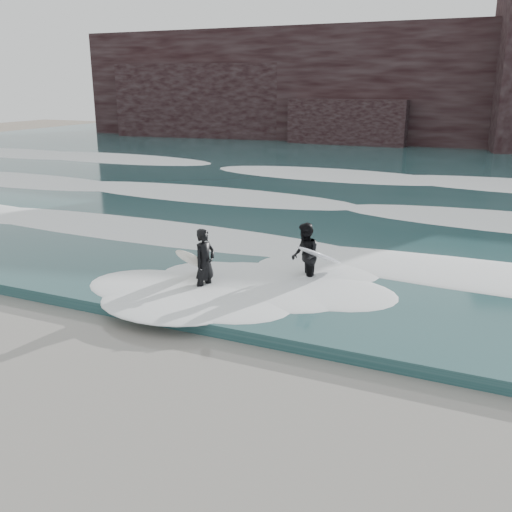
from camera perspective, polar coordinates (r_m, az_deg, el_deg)
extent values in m
plane|color=#7F6D5A|center=(10.25, -11.25, -14.80)|extent=(120.00, 120.00, 0.00)
cube|color=#23484A|center=(36.73, 16.01, 8.20)|extent=(90.00, 52.00, 0.30)
cube|color=black|center=(53.24, 19.41, 15.69)|extent=(70.00, 9.00, 10.00)
ellipsoid|color=white|center=(17.53, 5.82, 0.52)|extent=(60.00, 3.20, 0.20)
ellipsoid|color=white|center=(24.08, 11.21, 4.86)|extent=(60.00, 4.00, 0.24)
ellipsoid|color=white|center=(32.77, 14.95, 7.82)|extent=(60.00, 4.80, 0.30)
imported|color=black|center=(14.63, -5.14, -0.74)|extent=(0.58, 0.75, 1.81)
ellipsoid|color=silver|center=(14.85, -6.39, -0.36)|extent=(0.95, 1.99, 1.14)
imported|color=black|center=(15.29, 4.92, 0.00)|extent=(1.02, 1.09, 1.79)
ellipsoid|color=white|center=(15.14, 6.42, 0.05)|extent=(1.09, 2.08, 1.00)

